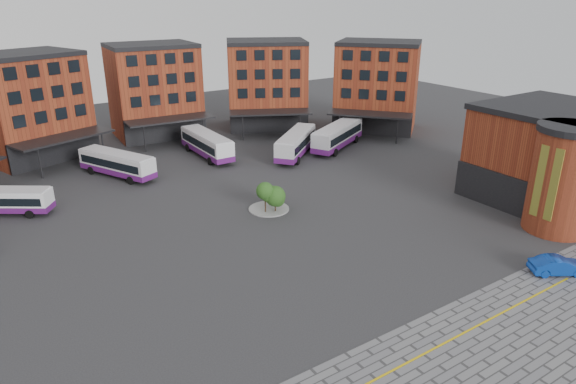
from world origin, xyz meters
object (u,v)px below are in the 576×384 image
bus_d (207,144)px  bus_f (338,136)px  bus_b (3,201)px  bus_c (117,164)px  tree_island (272,196)px  blue_car (558,266)px  bus_e (296,143)px

bus_d → bus_f: bus_f is taller
bus_b → bus_c: (13.57, 5.20, 0.20)m
tree_island → bus_b: tree_island is taller
tree_island → bus_b: bearing=147.8°
tree_island → blue_car: size_ratio=0.95×
bus_f → tree_island: bearing=-82.3°
bus_c → bus_d: size_ratio=0.94×
tree_island → bus_f: bearing=35.3°
bus_f → bus_d: bearing=-138.8°
bus_b → blue_car: bearing=-102.4°
bus_d → bus_f: 19.52m
bus_b → bus_e: 37.54m
bus_d → blue_car: bearing=-77.0°
bus_c → bus_f: bearing=-35.1°
bus_b → bus_c: bus_c is taller
bus_b → bus_f: bearing=-55.9°
bus_d → bus_e: 12.74m
bus_f → blue_car: bus_f is taller
tree_island → bus_d: 22.02m
bus_b → bus_e: (37.54, -0.09, 0.33)m
bus_e → bus_f: size_ratio=0.89×
bus_d → bus_e: size_ratio=1.09×
blue_car → bus_e: bearing=31.3°
tree_island → bus_c: tree_island is taller
bus_c → blue_car: size_ratio=2.45×
bus_e → bus_b: bearing=-130.0°
bus_c → bus_f: (31.38, -5.58, 0.20)m
bus_c → blue_car: bus_c is taller
bus_b → bus_c: bearing=-34.5°
bus_c → bus_e: 24.55m
bus_d → bus_e: bus_e is taller
bus_b → bus_e: size_ratio=0.86×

